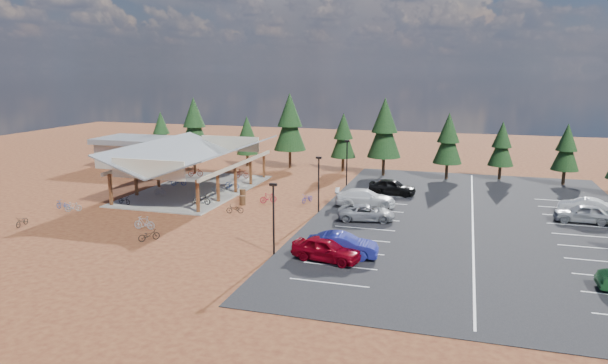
# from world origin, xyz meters

# --- Properties ---
(ground) EXTENTS (140.00, 140.00, 0.00)m
(ground) POSITION_xyz_m (0.00, 0.00, 0.00)
(ground) COLOR #562416
(ground) RESTS_ON ground
(asphalt_lot) EXTENTS (27.00, 44.00, 0.04)m
(asphalt_lot) POSITION_xyz_m (18.50, 3.00, 0.02)
(asphalt_lot) COLOR black
(asphalt_lot) RESTS_ON ground
(concrete_pad) EXTENTS (10.60, 18.60, 0.10)m
(concrete_pad) POSITION_xyz_m (-10.00, 7.00, 0.05)
(concrete_pad) COLOR gray
(concrete_pad) RESTS_ON ground
(bike_pavilion) EXTENTS (11.65, 19.40, 4.97)m
(bike_pavilion) POSITION_xyz_m (-10.00, 7.00, 3.82)
(bike_pavilion) COLOR #5B301A
(bike_pavilion) RESTS_ON concrete_pad
(outbuilding) EXTENTS (11.00, 7.00, 3.90)m
(outbuilding) POSITION_xyz_m (-24.00, 18.00, 2.03)
(outbuilding) COLOR #ADA593
(outbuilding) RESTS_ON ground
(lamp_post_0) EXTENTS (0.50, 0.25, 5.14)m
(lamp_post_0) POSITION_xyz_m (5.00, -10.00, 2.98)
(lamp_post_0) COLOR black
(lamp_post_0) RESTS_ON ground
(lamp_post_1) EXTENTS (0.50, 0.25, 5.14)m
(lamp_post_1) POSITION_xyz_m (5.00, 2.00, 2.98)
(lamp_post_1) COLOR black
(lamp_post_1) RESTS_ON ground
(lamp_post_2) EXTENTS (0.50, 0.25, 5.14)m
(lamp_post_2) POSITION_xyz_m (5.00, 14.00, 2.98)
(lamp_post_2) COLOR black
(lamp_post_2) RESTS_ON ground
(trash_bin_0) EXTENTS (0.60, 0.60, 0.90)m
(trash_bin_0) POSITION_xyz_m (-2.72, 2.52, 0.45)
(trash_bin_0) COLOR #4C311B
(trash_bin_0) RESTS_ON ground
(trash_bin_1) EXTENTS (0.60, 0.60, 0.90)m
(trash_bin_1) POSITION_xyz_m (-3.80, 5.12, 0.45)
(trash_bin_1) COLOR #4C311B
(trash_bin_1) RESTS_ON ground
(pine_0) EXTENTS (3.01, 3.01, 7.00)m
(pine_0) POSITION_xyz_m (-23.50, 22.61, 4.27)
(pine_0) COLOR #382314
(pine_0) RESTS_ON ground
(pine_1) EXTENTS (3.92, 3.92, 9.13)m
(pine_1) POSITION_xyz_m (-17.90, 21.83, 5.57)
(pine_1) COLOR #382314
(pine_1) RESTS_ON ground
(pine_2) EXTENTS (2.89, 2.89, 6.73)m
(pine_2) POSITION_xyz_m (-10.43, 22.40, 4.11)
(pine_2) COLOR #382314
(pine_2) RESTS_ON ground
(pine_3) EXTENTS (4.22, 4.22, 9.84)m
(pine_3) POSITION_xyz_m (-4.56, 22.85, 6.01)
(pine_3) COLOR #382314
(pine_3) RESTS_ON ground
(pine_4) EXTENTS (3.19, 3.19, 7.43)m
(pine_4) POSITION_xyz_m (2.66, 22.54, 4.53)
(pine_4) COLOR #382314
(pine_4) RESTS_ON ground
(pine_5) EXTENTS (4.08, 4.08, 9.51)m
(pine_5) POSITION_xyz_m (8.06, 21.03, 5.81)
(pine_5) COLOR #382314
(pine_5) RESTS_ON ground
(pine_6) EXTENTS (3.38, 3.38, 7.87)m
(pine_6) POSITION_xyz_m (15.57, 21.11, 4.80)
(pine_6) COLOR #382314
(pine_6) RESTS_ON ground
(pine_7) EXTENTS (2.96, 2.96, 6.89)m
(pine_7) POSITION_xyz_m (21.60, 22.65, 4.20)
(pine_7) COLOR #382314
(pine_7) RESTS_ON ground
(pine_8) EXTENTS (2.98, 2.98, 6.94)m
(pine_8) POSITION_xyz_m (28.35, 21.47, 4.24)
(pine_8) COLOR #382314
(pine_8) RESTS_ON ground
(bike_0) EXTENTS (1.61, 0.89, 0.80)m
(bike_0) POSITION_xyz_m (-13.59, -0.80, 0.50)
(bike_0) COLOR black
(bike_0) RESTS_ON concrete_pad
(bike_1) EXTENTS (1.67, 0.78, 0.97)m
(bike_1) POSITION_xyz_m (-12.25, 3.38, 0.58)
(bike_1) COLOR gray
(bike_1) RESTS_ON concrete_pad
(bike_2) EXTENTS (1.79, 1.11, 0.89)m
(bike_2) POSITION_xyz_m (-12.86, 8.28, 0.54)
(bike_2) COLOR navy
(bike_2) RESTS_ON concrete_pad
(bike_3) EXTENTS (1.93, 0.95, 1.12)m
(bike_3) POSITION_xyz_m (-13.51, 13.47, 0.66)
(bike_3) COLOR #98331B
(bike_3) RESTS_ON concrete_pad
(bike_4) EXTENTS (1.97, 0.87, 1.00)m
(bike_4) POSITION_xyz_m (-6.42, 1.30, 0.60)
(bike_4) COLOR black
(bike_4) RESTS_ON concrete_pad
(bike_5) EXTENTS (1.55, 0.46, 0.92)m
(bike_5) POSITION_xyz_m (-7.18, 6.49, 0.56)
(bike_5) COLOR gray
(bike_5) RESTS_ON concrete_pad
(bike_6) EXTENTS (1.94, 1.07, 0.97)m
(bike_6) POSITION_xyz_m (-6.52, 8.64, 0.58)
(bike_6) COLOR #1E3C99
(bike_6) RESTS_ON concrete_pad
(bike_7) EXTENTS (1.80, 0.52, 1.08)m
(bike_7) POSITION_xyz_m (-7.74, 14.13, 0.64)
(bike_7) COLOR maroon
(bike_7) RESTS_ON concrete_pad
(bike_8) EXTENTS (0.88, 1.69, 0.85)m
(bike_8) POSITION_xyz_m (-17.44, -9.43, 0.42)
(bike_8) COLOR black
(bike_8) RESTS_ON ground
(bike_9) EXTENTS (1.49, 1.12, 0.89)m
(bike_9) POSITION_xyz_m (-16.65, -4.23, 0.45)
(bike_9) COLOR gray
(bike_9) RESTS_ON ground
(bike_10) EXTENTS (1.67, 0.71, 0.85)m
(bike_10) POSITION_xyz_m (-18.13, -3.79, 0.43)
(bike_10) COLOR #1E4296
(bike_10) RESTS_ON ground
(bike_12) EXTENTS (1.50, 1.68, 0.88)m
(bike_12) POSITION_xyz_m (-5.19, -9.78, 0.44)
(bike_12) COLOR black
(bike_12) RESTS_ON ground
(bike_13) EXTENTS (1.85, 0.66, 1.09)m
(bike_13) POSITION_xyz_m (-7.21, -7.26, 0.55)
(bike_13) COLOR #9D9FA6
(bike_13) RESTS_ON ground
(bike_14) EXTENTS (1.11, 1.70, 0.84)m
(bike_14) POSITION_xyz_m (2.98, 5.27, 0.42)
(bike_14) COLOR #212196
(bike_14) RESTS_ON ground
(bike_15) EXTENTS (1.64, 1.31, 1.00)m
(bike_15) POSITION_xyz_m (-0.62, 4.00, 0.50)
(bike_15) COLOR maroon
(bike_15) RESTS_ON ground
(bike_16) EXTENTS (1.64, 0.98, 0.81)m
(bike_16) POSITION_xyz_m (-2.16, -0.55, 0.41)
(bike_16) COLOR black
(bike_16) RESTS_ON ground
(car_0) EXTENTS (5.06, 2.81, 1.63)m
(car_0) POSITION_xyz_m (8.86, -10.21, 0.85)
(car_0) COLOR maroon
(car_0) RESTS_ON asphalt_lot
(car_1) EXTENTS (5.14, 2.19, 1.65)m
(car_1) POSITION_xyz_m (9.70, -9.14, 0.86)
(car_1) COLOR navy
(car_1) RESTS_ON asphalt_lot
(car_2) EXTENTS (5.26, 3.20, 1.36)m
(car_2) POSITION_xyz_m (9.69, 0.47, 0.72)
(car_2) COLOR gray
(car_2) RESTS_ON asphalt_lot
(car_3) EXTENTS (6.02, 3.34, 1.65)m
(car_3) POSITION_xyz_m (8.71, 5.20, 0.87)
(car_3) COLOR white
(car_3) RESTS_ON asphalt_lot
(car_4) EXTENTS (4.98, 2.40, 1.64)m
(car_4) POSITION_xyz_m (10.51, 10.89, 0.86)
(car_4) COLOR black
(car_4) RESTS_ON asphalt_lot
(car_8) EXTENTS (4.74, 2.01, 1.60)m
(car_8) POSITION_xyz_m (27.45, 5.13, 0.84)
(car_8) COLOR #A2A4AA
(car_8) RESTS_ON asphalt_lot
(car_9) EXTENTS (4.48, 2.14, 1.42)m
(car_9) POSITION_xyz_m (28.09, 8.35, 0.75)
(car_9) COLOR white
(car_9) RESTS_ON asphalt_lot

